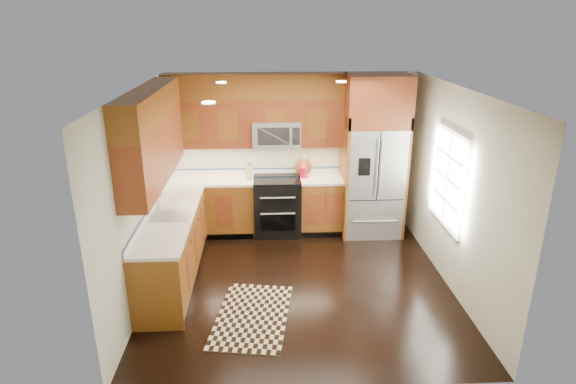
{
  "coord_description": "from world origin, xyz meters",
  "views": [
    {
      "loc": [
        -0.44,
        -5.72,
        3.4
      ],
      "look_at": [
        -0.12,
        0.6,
        1.1
      ],
      "focal_mm": 30.0,
      "sensor_mm": 36.0,
      "label": 1
    }
  ],
  "objects_px": {
    "knife_block": "(250,172)",
    "rug": "(253,316)",
    "refrigerator": "(374,157)",
    "utensil_crock": "(304,170)",
    "range": "(277,206)"
  },
  "relations": [
    {
      "from": "refrigerator",
      "to": "knife_block",
      "type": "xyz_separation_m",
      "value": [
        -1.99,
        0.1,
        -0.26
      ]
    },
    {
      "from": "range",
      "to": "knife_block",
      "type": "relative_size",
      "value": 3.67
    },
    {
      "from": "rug",
      "to": "utensil_crock",
      "type": "bearing_deg",
      "value": 80.56
    },
    {
      "from": "range",
      "to": "utensil_crock",
      "type": "xyz_separation_m",
      "value": [
        0.44,
        0.07,
        0.6
      ]
    },
    {
      "from": "knife_block",
      "to": "utensil_crock",
      "type": "relative_size",
      "value": 0.7
    },
    {
      "from": "range",
      "to": "rug",
      "type": "xyz_separation_m",
      "value": [
        -0.37,
        -2.42,
        -0.46
      ]
    },
    {
      "from": "knife_block",
      "to": "rug",
      "type": "bearing_deg",
      "value": -88.39
    },
    {
      "from": "range",
      "to": "knife_block",
      "type": "height_order",
      "value": "knife_block"
    },
    {
      "from": "utensil_crock",
      "to": "rug",
      "type": "bearing_deg",
      "value": -108.09
    },
    {
      "from": "refrigerator",
      "to": "rug",
      "type": "distance_m",
      "value": 3.32
    },
    {
      "from": "range",
      "to": "utensil_crock",
      "type": "height_order",
      "value": "utensil_crock"
    },
    {
      "from": "rug",
      "to": "utensil_crock",
      "type": "height_order",
      "value": "utensil_crock"
    },
    {
      "from": "knife_block",
      "to": "utensil_crock",
      "type": "bearing_deg",
      "value": 0.35
    },
    {
      "from": "rug",
      "to": "knife_block",
      "type": "relative_size",
      "value": 5.44
    },
    {
      "from": "refrigerator",
      "to": "utensil_crock",
      "type": "distance_m",
      "value": 1.14
    }
  ]
}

